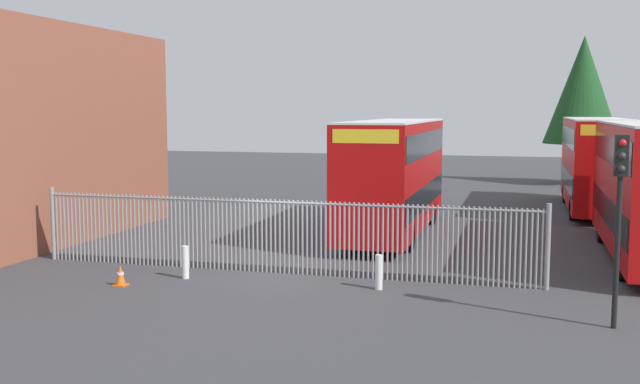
# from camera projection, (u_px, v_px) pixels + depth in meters

# --- Properties ---
(ground_plane) EXTENTS (100.00, 100.00, 0.00)m
(ground_plane) POSITION_uv_depth(u_px,v_px,m) (347.00, 231.00, 29.61)
(ground_plane) COLOR #3D3D42
(palisade_fence) EXTENTS (15.44, 0.14, 2.35)m
(palisade_fence) POSITION_uv_depth(u_px,v_px,m) (277.00, 234.00, 21.87)
(palisade_fence) COLOR gray
(palisade_fence) RESTS_ON ground
(double_decker_bus_behind_fence_left) EXTENTS (2.54, 10.81, 4.42)m
(double_decker_bus_behind_fence_left) POSITION_uv_depth(u_px,v_px,m) (394.00, 172.00, 28.53)
(double_decker_bus_behind_fence_left) COLOR #B70C0C
(double_decker_bus_behind_fence_left) RESTS_ON ground
(double_decker_bus_behind_fence_right) EXTENTS (2.54, 10.81, 4.42)m
(double_decker_bus_behind_fence_right) POSITION_uv_depth(u_px,v_px,m) (595.00, 160.00, 35.12)
(double_decker_bus_behind_fence_right) COLOR #B70C0C
(double_decker_bus_behind_fence_right) RESTS_ON ground
(bollard_near_left) EXTENTS (0.20, 0.20, 0.95)m
(bollard_near_left) POSITION_uv_depth(u_px,v_px,m) (185.00, 262.00, 21.25)
(bollard_near_left) COLOR silver
(bollard_near_left) RESTS_ON ground
(bollard_center_front) EXTENTS (0.20, 0.20, 0.95)m
(bollard_center_front) POSITION_uv_depth(u_px,v_px,m) (379.00, 272.00, 19.96)
(bollard_center_front) COLOR silver
(bollard_center_front) RESTS_ON ground
(traffic_cone_by_gate) EXTENTS (0.34, 0.34, 0.59)m
(traffic_cone_by_gate) POSITION_uv_depth(u_px,v_px,m) (120.00, 276.00, 20.38)
(traffic_cone_by_gate) COLOR orange
(traffic_cone_by_gate) RESTS_ON ground
(traffic_light_kerbside) EXTENTS (0.28, 0.33, 4.30)m
(traffic_light_kerbside) POSITION_uv_depth(u_px,v_px,m) (620.00, 195.00, 16.13)
(traffic_light_kerbside) COLOR black
(traffic_light_kerbside) RESTS_ON ground
(tree_tall_back) EXTENTS (4.78, 4.78, 9.48)m
(tree_tall_back) POSITION_uv_depth(u_px,v_px,m) (583.00, 90.00, 47.13)
(tree_tall_back) COLOR #4C3823
(tree_tall_back) RESTS_ON ground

